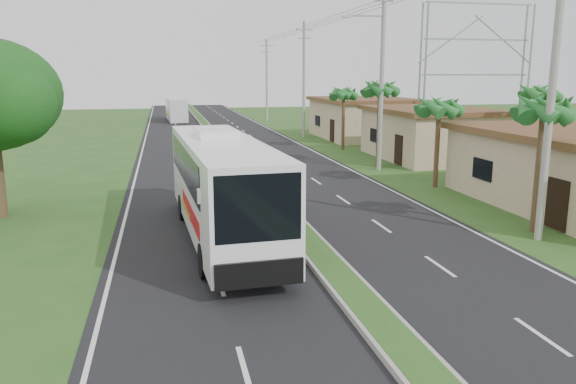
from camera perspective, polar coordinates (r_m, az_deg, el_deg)
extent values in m
plane|color=#26501D|center=(17.40, 4.78, -8.42)|extent=(180.00, 180.00, 0.00)
cube|color=black|center=(36.41, -4.54, 2.31)|extent=(14.00, 160.00, 0.02)
cube|color=gray|center=(36.39, -4.55, 2.44)|extent=(1.20, 160.00, 0.17)
cube|color=#26501D|center=(36.38, -4.55, 2.58)|extent=(0.95, 160.00, 0.02)
cube|color=silver|center=(36.12, -15.13, 1.84)|extent=(0.12, 160.00, 0.01)
cube|color=silver|center=(37.90, 5.55, 2.65)|extent=(0.12, 160.00, 0.01)
cube|color=tan|center=(42.28, 14.25, 5.59)|extent=(7.00, 10.00, 3.35)
cube|color=#50291C|center=(42.14, 14.38, 8.07)|extent=(7.60, 10.60, 0.32)
cube|color=tan|center=(55.09, 7.72, 7.29)|extent=(8.00, 11.00, 3.50)
cube|color=#50291C|center=(54.98, 7.77, 9.28)|extent=(8.60, 11.60, 0.32)
cylinder|color=#473321|center=(23.47, 24.10, 2.20)|extent=(0.26, 0.26, 5.00)
cylinder|color=#473321|center=(31.28, 14.91, 4.63)|extent=(0.26, 0.26, 4.60)
cylinder|color=#473321|center=(37.34, 9.20, 6.60)|extent=(0.26, 0.26, 5.40)
cylinder|color=#473321|center=(45.97, 5.63, 7.27)|extent=(0.26, 0.26, 4.80)
cylinder|color=#473321|center=(38.06, 23.81, 5.69)|extent=(0.26, 0.26, 5.20)
sphere|color=#174312|center=(25.29, -26.20, 8.12)|extent=(3.40, 3.40, 3.40)
cylinder|color=gray|center=(22.11, 25.24, 9.41)|extent=(0.28, 0.28, 11.00)
cylinder|color=gray|center=(36.15, 9.51, 11.66)|extent=(0.28, 0.28, 12.00)
cube|color=gray|center=(36.42, 9.76, 18.59)|extent=(1.20, 0.10, 0.10)
cube|color=gray|center=(35.89, 7.85, 17.31)|extent=(2.40, 0.10, 0.10)
cylinder|color=gray|center=(55.23, 1.62, 11.30)|extent=(0.28, 0.28, 11.00)
cube|color=gray|center=(55.38, 1.65, 16.17)|extent=(1.60, 0.12, 0.12)
cube|color=gray|center=(55.33, 1.65, 15.34)|extent=(1.20, 0.10, 0.10)
cylinder|color=gray|center=(74.79, -2.17, 11.24)|extent=(0.28, 0.28, 10.50)
cube|color=gray|center=(74.87, -2.20, 14.65)|extent=(1.60, 0.12, 0.12)
cube|color=gray|center=(74.84, -2.19, 14.04)|extent=(1.20, 0.10, 0.10)
cylinder|color=gray|center=(50.11, 13.75, 11.49)|extent=(0.18, 0.18, 12.00)
cylinder|color=gray|center=(55.22, 23.28, 10.88)|extent=(0.18, 0.18, 12.00)
cylinder|color=gray|center=(51.02, 13.24, 11.51)|extent=(0.18, 0.18, 12.00)
cylinder|color=gray|center=(56.04, 22.68, 10.93)|extent=(0.18, 0.18, 12.00)
cube|color=gray|center=(52.92, 18.47, 11.23)|extent=(10.00, 0.14, 0.14)
cube|color=gray|center=(53.01, 18.68, 14.47)|extent=(10.00, 0.14, 0.14)
cube|color=gray|center=(53.26, 18.91, 17.68)|extent=(10.00, 0.14, 0.14)
cube|color=white|center=(20.64, -6.73, 0.79)|extent=(3.23, 12.48, 3.24)
cube|color=black|center=(21.12, -7.04, 3.00)|extent=(3.14, 10.01, 1.30)
cube|color=black|center=(14.64, -3.07, -1.63)|extent=(2.32, 0.26, 1.82)
cube|color=red|center=(19.58, -6.13, -1.74)|extent=(2.90, 5.49, 0.57)
cube|color=orange|center=(21.13, -6.80, -1.47)|extent=(2.78, 3.22, 0.26)
cube|color=white|center=(21.59, -7.36, 6.00)|extent=(1.57, 2.54, 0.29)
cylinder|color=black|center=(17.12, -8.44, -6.94)|extent=(0.39, 1.09, 1.07)
cylinder|color=black|center=(17.53, -0.83, -6.36)|extent=(0.39, 1.09, 1.07)
cylinder|color=black|center=(24.04, -10.60, -1.54)|extent=(0.39, 1.09, 1.07)
cylinder|color=black|center=(24.33, -5.14, -1.22)|extent=(0.39, 1.09, 1.07)
cube|color=silver|center=(75.99, -11.29, 8.24)|extent=(2.67, 10.25, 2.83)
cube|color=black|center=(76.38, -11.34, 8.89)|extent=(2.60, 7.61, 0.96)
cube|color=orange|center=(75.14, -11.23, 7.79)|extent=(2.48, 4.96, 0.31)
cylinder|color=black|center=(71.82, -11.80, 7.12)|extent=(0.30, 0.86, 0.85)
cylinder|color=black|center=(71.96, -10.24, 7.19)|extent=(0.30, 0.86, 0.85)
cylinder|color=black|center=(79.74, -12.15, 7.55)|extent=(0.30, 0.86, 0.85)
cylinder|color=black|center=(79.87, -10.75, 7.62)|extent=(0.30, 0.86, 0.85)
imported|color=black|center=(25.06, -0.74, -0.67)|extent=(2.01, 1.23, 1.17)
imported|color=maroon|center=(24.90, -0.74, 1.04)|extent=(0.68, 0.57, 1.59)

